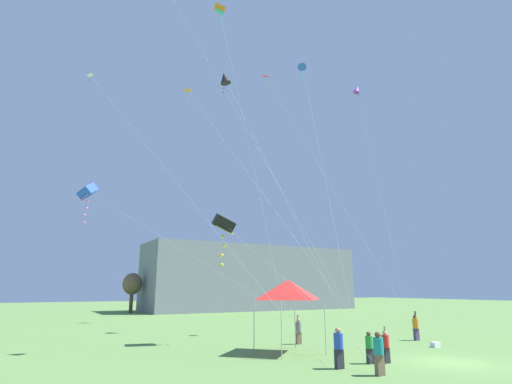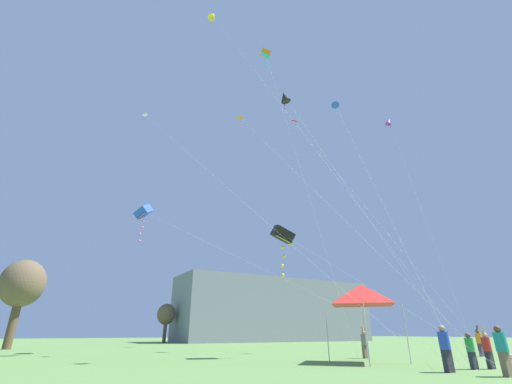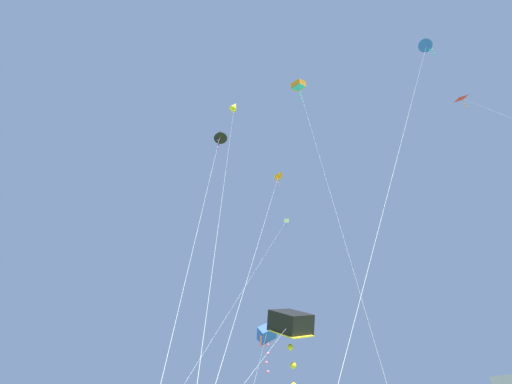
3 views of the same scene
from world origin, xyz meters
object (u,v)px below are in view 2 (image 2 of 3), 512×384
(person_teal_shirt, at_px, (502,349))
(kite_blue_box_9, at_px, (143,212))
(person_green_shirt, at_px, (471,349))
(kite_black_box_5, at_px, (283,236))
(person_blue_shirt, at_px, (445,347))
(kite_orange_box_4, at_px, (266,54))
(kite_yellow_diamond_0, at_px, (213,16))
(kite_red_delta_7, at_px, (296,123))
(festival_tent, at_px, (362,295))
(kite_purple_diamond_8, at_px, (389,122))
(kite_white_delta_6, at_px, (148,117))
(kite_blue_diamond_3, at_px, (335,104))
(person_orange_shirt, at_px, (479,341))
(person_red_shirt, at_px, (487,348))
(kite_orange_delta_2, at_px, (243,121))
(kite_black_diamond_1, at_px, (285,97))
(person_grey_shirt, at_px, (364,343))

(person_teal_shirt, height_order, kite_blue_box_9, kite_blue_box_9)
(person_green_shirt, xyz_separation_m, kite_black_box_5, (-3.47, 9.70, 7.09))
(person_blue_shirt, relative_size, kite_orange_box_4, 0.06)
(kite_yellow_diamond_0, xyz_separation_m, kite_red_delta_7, (17.05, 10.72, 0.29))
(festival_tent, height_order, kite_purple_diamond_8, kite_purple_diamond_8)
(festival_tent, xyz_separation_m, kite_white_delta_6, (-9.81, 20.13, 20.81))
(kite_blue_diamond_3, distance_m, kite_purple_diamond_8, 6.28)
(person_orange_shirt, xyz_separation_m, kite_black_box_5, (-12.93, 4.78, 6.94))
(person_red_shirt, xyz_separation_m, kite_black_box_5, (-4.28, 9.99, 7.05))
(person_red_shirt, relative_size, kite_orange_delta_2, 0.09)
(person_teal_shirt, relative_size, kite_black_diamond_1, 0.10)
(kite_orange_box_4, bearing_deg, kite_black_box_5, -100.80)
(kite_black_diamond_1, bearing_deg, person_red_shirt, -48.27)
(kite_orange_delta_2, bearing_deg, kite_blue_box_9, 127.52)
(kite_black_diamond_1, height_order, kite_white_delta_6, kite_white_delta_6)
(kite_blue_diamond_3, bearing_deg, kite_red_delta_7, 78.48)
(kite_blue_diamond_3, relative_size, kite_blue_box_9, 1.21)
(kite_purple_diamond_8, bearing_deg, person_teal_shirt, -134.59)
(person_red_shirt, xyz_separation_m, kite_red_delta_7, (7.30, 22.96, 27.96))
(kite_orange_box_4, bearing_deg, person_green_shirt, -76.92)
(kite_white_delta_6, relative_size, kite_purple_diamond_8, 1.20)
(kite_orange_delta_2, xyz_separation_m, kite_blue_box_9, (-5.99, 7.80, -7.13))
(person_red_shirt, xyz_separation_m, kite_white_delta_6, (-12.21, 25.07, 23.46))
(person_teal_shirt, bearing_deg, person_orange_shirt, 35.28)
(person_grey_shirt, height_order, person_orange_shirt, person_orange_shirt)
(kite_orange_delta_2, bearing_deg, person_green_shirt, -67.22)
(kite_yellow_diamond_0, relative_size, kite_purple_diamond_8, 1.35)
(kite_blue_diamond_3, bearing_deg, kite_orange_delta_2, -178.77)
(person_orange_shirt, height_order, kite_purple_diamond_8, kite_purple_diamond_8)
(person_teal_shirt, relative_size, kite_yellow_diamond_0, 0.06)
(kite_blue_box_9, bearing_deg, person_teal_shirt, -66.94)
(kite_yellow_diamond_0, height_order, kite_orange_delta_2, kite_yellow_diamond_0)
(kite_yellow_diamond_0, relative_size, kite_blue_box_9, 1.37)
(person_grey_shirt, distance_m, kite_blue_box_9, 20.80)
(kite_orange_delta_2, bearing_deg, kite_black_diamond_1, -88.67)
(person_grey_shirt, height_order, person_green_shirt, person_grey_shirt)
(kite_yellow_diamond_0, bearing_deg, person_grey_shirt, -24.12)
(kite_red_delta_7, relative_size, kite_purple_diamond_8, 1.37)
(kite_blue_box_9, bearing_deg, kite_yellow_diamond_0, -74.50)
(person_grey_shirt, bearing_deg, kite_white_delta_6, 50.81)
(kite_white_delta_6, bearing_deg, kite_orange_delta_2, -63.36)
(person_red_shirt, relative_size, person_grey_shirt, 0.94)
(kite_orange_box_4, distance_m, kite_blue_box_9, 19.55)
(festival_tent, xyz_separation_m, person_green_shirt, (1.59, -4.65, -2.69))
(person_teal_shirt, distance_m, kite_orange_delta_2, 23.36)
(person_orange_shirt, xyz_separation_m, kite_red_delta_7, (-1.35, 17.74, 27.85))
(person_teal_shirt, bearing_deg, kite_black_diamond_1, 114.71)
(kite_yellow_diamond_0, xyz_separation_m, kite_orange_box_4, (6.01, 0.63, -1.14))
(kite_black_box_5, bearing_deg, kite_white_delta_6, 117.76)
(festival_tent, bearing_deg, kite_black_diamond_1, 153.96)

